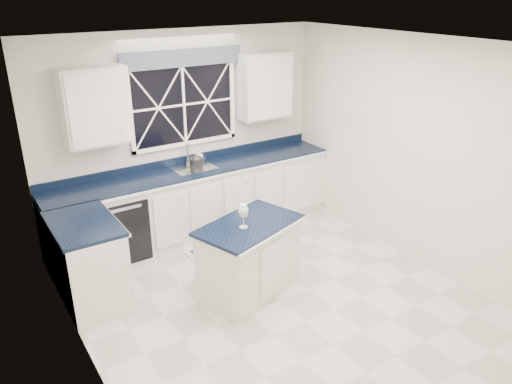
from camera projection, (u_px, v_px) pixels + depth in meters
ground at (280, 300)px, 5.46m from camera, size 4.50×4.50×0.00m
back_wall at (184, 134)px, 6.68m from camera, size 4.00×0.10×2.70m
base_cabinets at (180, 212)px, 6.50m from camera, size 3.99×1.60×0.90m
countertop at (196, 170)px, 6.61m from camera, size 3.98×0.64×0.04m
dishwasher at (119, 225)px, 6.25m from camera, size 0.60×0.58×0.82m
window at (183, 99)px, 6.46m from camera, size 1.65×0.09×1.26m
upper_cabinets at (187, 95)px, 6.33m from camera, size 3.10×0.34×0.90m
faucet at (188, 153)px, 6.69m from camera, size 0.05×0.20×0.30m
island at (249, 258)px, 5.48m from camera, size 1.28×0.99×0.84m
rug at (243, 249)px, 6.50m from camera, size 1.38×0.87×0.02m
kettle at (196, 162)px, 6.57m from camera, size 0.30×0.19×0.21m
wine_glass at (243, 212)px, 5.17m from camera, size 0.11×0.11×0.26m
soap_bottle at (199, 156)px, 6.79m from camera, size 0.09×0.09×0.18m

